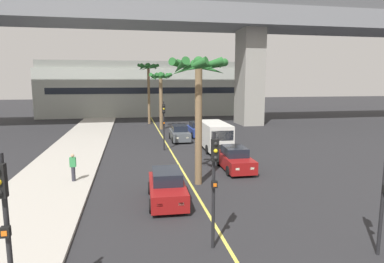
% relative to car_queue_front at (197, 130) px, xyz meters
% --- Properties ---
extents(sidewalk_left, '(4.80, 80.00, 0.15)m').
position_rel_car_queue_front_xyz_m(sidewalk_left, '(-11.78, -14.67, -0.65)').
color(sidewalk_left, '#ADA89E').
rests_on(sidewalk_left, ground).
extents(lane_stripe_center, '(0.14, 56.00, 0.01)m').
position_rel_car_queue_front_xyz_m(lane_stripe_center, '(-3.78, -6.67, -0.72)').
color(lane_stripe_center, '#DBCC4C').
rests_on(lane_stripe_center, ground).
extents(bridge_overpass, '(88.47, 8.00, 16.94)m').
position_rel_car_queue_front_xyz_m(bridge_overpass, '(-2.78, 8.50, 12.80)').
color(bridge_overpass, slate).
rests_on(bridge_overpass, ground).
extents(pier_building_backdrop, '(35.95, 8.04, 9.15)m').
position_rel_car_queue_front_xyz_m(pier_building_backdrop, '(-3.78, 23.66, 3.79)').
color(pier_building_backdrop, '#ADB2A8').
rests_on(pier_building_backdrop, ground).
extents(car_queue_front, '(1.87, 4.12, 1.56)m').
position_rel_car_queue_front_xyz_m(car_queue_front, '(0.00, 0.00, 0.00)').
color(car_queue_front, navy).
rests_on(car_queue_front, ground).
extents(car_queue_second, '(1.96, 4.16, 1.56)m').
position_rel_car_queue_front_xyz_m(car_queue_second, '(-5.41, -18.65, 0.00)').
color(car_queue_second, maroon).
rests_on(car_queue_second, ground).
extents(car_queue_third, '(1.90, 4.13, 1.56)m').
position_rel_car_queue_front_xyz_m(car_queue_third, '(-0.28, -13.72, 0.00)').
color(car_queue_third, maroon).
rests_on(car_queue_third, ground).
extents(car_queue_fourth, '(1.90, 4.13, 1.56)m').
position_rel_car_queue_front_xyz_m(car_queue_fourth, '(-2.30, -2.27, 0.00)').
color(car_queue_fourth, '#4C5156').
rests_on(car_queue_fourth, ground).
extents(delivery_van, '(2.25, 5.29, 2.36)m').
position_rel_car_queue_front_xyz_m(delivery_van, '(0.03, -7.21, 0.57)').
color(delivery_van, silver).
rests_on(delivery_van, ground).
extents(traffic_light_left_sidewalk_corner, '(0.24, 0.37, 4.20)m').
position_rel_car_queue_front_xyz_m(traffic_light_left_sidewalk_corner, '(-9.94, -26.44, 2.14)').
color(traffic_light_left_sidewalk_corner, black).
rests_on(traffic_light_left_sidewalk_corner, sidewalk_left).
extents(traffic_light_median_near, '(0.24, 0.37, 4.20)m').
position_rel_car_queue_front_xyz_m(traffic_light_median_near, '(-4.32, -23.56, 1.99)').
color(traffic_light_median_near, black).
rests_on(traffic_light_median_near, ground).
extents(traffic_light_median_far, '(0.24, 0.37, 4.20)m').
position_rel_car_queue_front_xyz_m(traffic_light_median_far, '(-4.31, -6.66, 1.99)').
color(traffic_light_median_far, black).
rests_on(traffic_light_median_far, ground).
extents(palm_tree_near_median, '(2.91, 2.92, 7.00)m').
position_rel_car_queue_front_xyz_m(palm_tree_near_median, '(-3.33, 5.82, 4.91)').
color(palm_tree_near_median, brown).
rests_on(palm_tree_near_median, ground).
extents(palm_tree_mid_median, '(3.40, 3.39, 7.26)m').
position_rel_car_queue_front_xyz_m(palm_tree_mid_median, '(-3.32, -16.26, 5.22)').
color(palm_tree_mid_median, brown).
rests_on(palm_tree_mid_median, ground).
extents(palm_tree_far_median, '(3.01, 3.02, 8.36)m').
position_rel_car_queue_front_xyz_m(palm_tree_far_median, '(-4.51, 11.35, 6.16)').
color(palm_tree_far_median, brown).
rests_on(palm_tree_far_median, ground).
extents(pedestrian_near_crosswalk, '(0.34, 0.22, 1.62)m').
position_rel_car_queue_front_xyz_m(pedestrian_near_crosswalk, '(-10.44, -14.78, 0.28)').
color(pedestrian_near_crosswalk, '#2D2D38').
rests_on(pedestrian_near_crosswalk, sidewalk_left).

